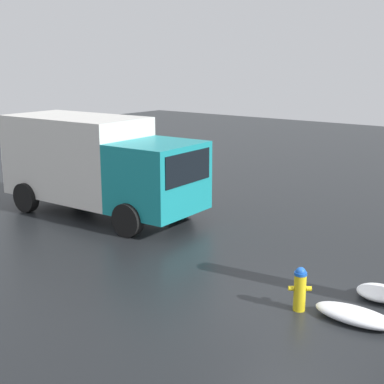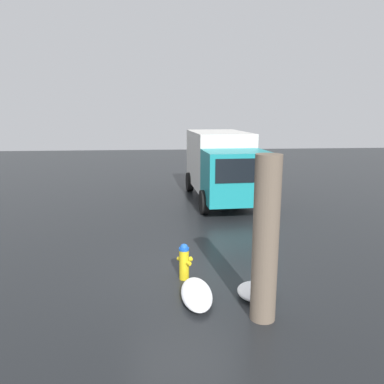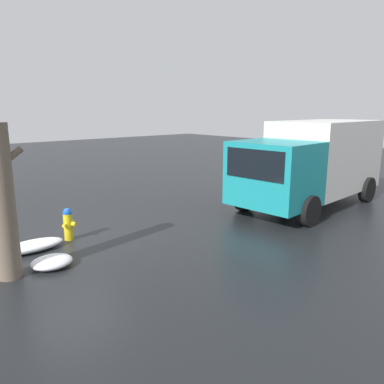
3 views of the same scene
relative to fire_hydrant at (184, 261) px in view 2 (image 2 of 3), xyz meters
name	(u,v)px [view 2 (image 2 of 3)]	position (x,y,z in m)	size (l,w,h in m)	color
ground_plane	(184,279)	(0.00, 0.00, -0.44)	(60.00, 60.00, 0.00)	black
fire_hydrant	(184,261)	(0.00, 0.00, 0.00)	(0.40, 0.37, 0.85)	yellow
tree_trunk	(266,239)	(-1.80, -1.33, 1.11)	(0.71, 0.47, 3.06)	#6B5B4C
delivery_truck	(222,164)	(7.81, -2.17, 1.13)	(6.47, 2.84, 2.89)	teal
pedestrian	(226,184)	(6.38, -2.09, 0.52)	(0.38, 0.38, 1.74)	#23232D
snow_pile_by_hydrant	(256,292)	(-1.00, -1.41, -0.31)	(0.86, 0.75, 0.24)	white
snow_pile_curbside	(197,294)	(-0.99, -0.18, -0.31)	(1.46, 0.63, 0.25)	white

